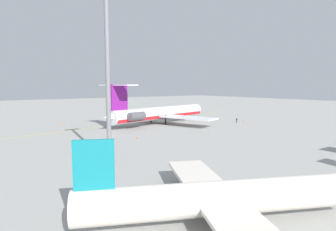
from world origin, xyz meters
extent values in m
plane|color=#9E9E99|center=(0.00, 0.00, 0.00)|extent=(369.19, 369.19, 0.00)
cylinder|color=silver|center=(3.80, 5.14, 3.40)|extent=(38.30, 11.92, 4.08)
cone|color=silver|center=(-14.93, 1.18, 3.40)|extent=(4.97, 4.72, 3.92)
cone|color=silver|center=(22.53, 9.11, 3.77)|extent=(6.55, 4.63, 3.47)
cube|color=#B2191E|center=(3.80, 5.14, 2.48)|extent=(37.49, 11.83, 0.90)
cube|color=silver|center=(5.15, -5.36, 2.69)|extent=(8.11, 17.59, 0.41)
cube|color=silver|center=(0.78, 15.29, 2.69)|extent=(11.31, 18.16, 0.41)
cylinder|color=#515156|center=(17.38, 4.66, 3.71)|extent=(5.48, 3.37, 2.37)
cube|color=silver|center=(17.23, 5.35, 3.71)|extent=(3.27, 1.91, 0.49)
cylinder|color=#515156|center=(16.02, 11.09, 3.71)|extent=(5.48, 3.37, 2.37)
cube|color=silver|center=(16.17, 10.39, 3.71)|extent=(3.27, 1.91, 0.49)
cube|color=#7A197F|center=(20.03, 8.58, 9.06)|extent=(5.50, 1.54, 7.23)
cube|color=silver|center=(21.12, 5.46, 12.39)|extent=(4.98, 6.62, 0.29)
cube|color=silver|center=(19.77, 11.87, 12.39)|extent=(4.98, 6.62, 0.29)
cylinder|color=black|center=(-7.65, 2.72, 1.55)|extent=(0.45, 0.45, 3.10)
cylinder|color=black|center=(5.72, 2.21, 1.55)|extent=(0.45, 0.45, 3.10)
cylinder|color=black|center=(4.37, 8.60, 1.55)|extent=(0.45, 0.45, 3.10)
cylinder|color=silver|center=(37.24, 63.37, 2.35)|extent=(24.24, 13.66, 3.04)
cube|color=silver|center=(34.09, 56.76, 2.04)|extent=(8.97, 12.37, 0.36)
cube|color=teal|center=(46.96, 58.74, 5.94)|extent=(3.12, 1.70, 4.14)
cylinder|color=black|center=(37.24, 63.37, 1.02)|extent=(0.36, 0.36, 2.04)
cylinder|color=black|center=(-9.37, -16.55, 0.43)|extent=(0.11, 0.11, 0.87)
cylinder|color=black|center=(-9.51, -16.48, 0.43)|extent=(0.11, 0.11, 0.87)
cylinder|color=gray|center=(-9.44, -16.51, 1.21)|extent=(0.29, 0.29, 0.69)
sphere|color=#8C6647|center=(-9.44, -16.51, 1.69)|extent=(0.27, 0.27, 0.27)
cylinder|color=gray|center=(-9.26, -16.59, 1.24)|extent=(0.08, 0.08, 0.58)
cylinder|color=gray|center=(-9.62, -16.44, 1.24)|extent=(0.08, 0.08, 0.58)
cylinder|color=black|center=(-17.38, 18.31, 0.42)|extent=(0.10, 0.10, 0.84)
cylinder|color=black|center=(-17.48, 18.42, 0.42)|extent=(0.10, 0.10, 0.84)
cylinder|color=#262628|center=(-17.43, 18.37, 1.17)|extent=(0.28, 0.28, 0.67)
sphere|color=#DBB28E|center=(-17.43, 18.37, 1.64)|extent=(0.26, 0.26, 0.26)
cylinder|color=#262628|center=(-17.30, 18.23, 1.21)|extent=(0.08, 0.08, 0.57)
cylinder|color=#262628|center=(-17.56, 18.50, 1.21)|extent=(0.08, 0.08, 0.57)
cone|color=#EA590F|center=(23.22, 23.67, 0.28)|extent=(0.40, 0.40, 0.55)
cone|color=#EA590F|center=(30.33, -11.73, 0.28)|extent=(0.40, 0.40, 0.55)
cone|color=#EA590F|center=(-21.50, 17.97, 0.28)|extent=(0.40, 0.40, 0.55)
cube|color=gold|center=(3.80, -3.37, 0.00)|extent=(98.71, 20.68, 0.01)
cylinder|color=slate|center=(37.20, 39.83, 12.97)|extent=(0.70, 0.70, 25.95)
camera|label=1|loc=(55.18, 80.38, 12.31)|focal=30.40mm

